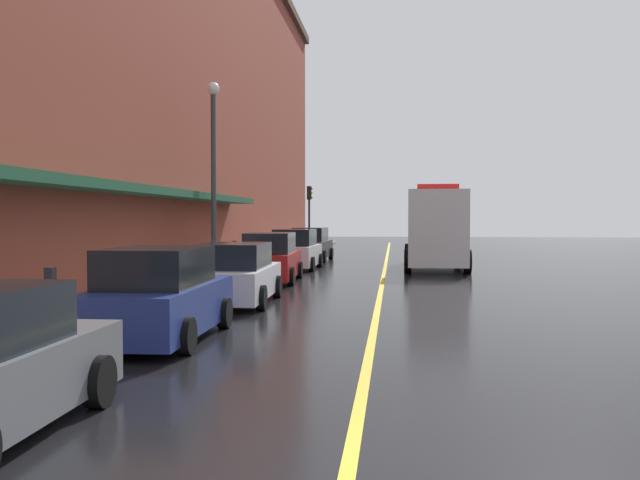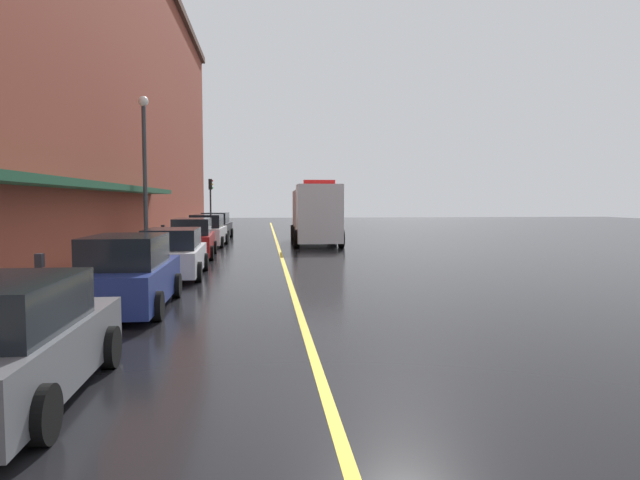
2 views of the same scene
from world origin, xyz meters
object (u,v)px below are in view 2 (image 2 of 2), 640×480
at_px(parked_car_4, 207,231).
at_px(street_lamp_left, 145,159).
at_px(parked_car_0, 3,345).
at_px(parking_meter_1, 163,234).
at_px(traffic_light_near, 211,194).
at_px(parked_car_1, 128,275).
at_px(parked_car_2, 173,254).
at_px(parked_car_3, 193,239).
at_px(parked_car_5, 216,227).
at_px(parking_meter_0, 40,274).
at_px(box_truck, 315,214).

distance_m(parked_car_4, street_lamp_left, 8.05).
relative_size(parked_car_0, parking_meter_1, 3.30).
distance_m(parking_meter_1, traffic_light_near, 22.40).
relative_size(parked_car_1, traffic_light_near, 1.10).
distance_m(parked_car_4, traffic_light_near, 16.25).
bearing_deg(parked_car_0, street_lamp_left, 5.23).
height_order(parked_car_0, parked_car_1, parked_car_1).
relative_size(parked_car_2, parked_car_4, 1.08).
distance_m(parked_car_1, parking_meter_1, 12.40).
distance_m(parked_car_0, parked_car_3, 18.45).
bearing_deg(traffic_light_near, street_lamp_left, -91.65).
bearing_deg(parked_car_5, parking_meter_1, 176.07).
distance_m(parked_car_1, parked_car_4, 18.60).
bearing_deg(street_lamp_left, parked_car_1, -80.40).
xyz_separation_m(parked_car_1, parked_car_3, (-0.04, 12.30, 0.01)).
bearing_deg(parked_car_3, parking_meter_1, 86.71).
height_order(parked_car_3, street_lamp_left, street_lamp_left).
height_order(parked_car_0, street_lamp_left, street_lamp_left).
distance_m(parked_car_2, parking_meter_1, 6.73).
bearing_deg(parked_car_2, parked_car_0, 177.42).
bearing_deg(traffic_light_near, parked_car_5, -82.68).
xyz_separation_m(parked_car_0, parking_meter_0, (-1.30, 4.57, 0.31)).
height_order(parked_car_0, traffic_light_near, traffic_light_near).
bearing_deg(parked_car_3, box_truck, -41.48).
bearing_deg(parking_meter_1, parked_car_5, 84.04).
distance_m(parked_car_3, parked_car_4, 6.30).
bearing_deg(traffic_light_near, parked_car_1, -87.84).
relative_size(parked_car_2, parked_car_5, 0.97).
xyz_separation_m(parked_car_2, parked_car_4, (-0.14, 12.83, 0.07)).
bearing_deg(parked_car_3, parking_meter_0, 172.24).
height_order(parked_car_4, box_truck, box_truck).
relative_size(parked_car_1, box_truck, 0.53).
relative_size(parked_car_0, parked_car_4, 0.99).
bearing_deg(street_lamp_left, traffic_light_near, 88.35).
height_order(parked_car_1, parked_car_3, parked_car_3).
bearing_deg(street_lamp_left, parking_meter_0, -87.40).
bearing_deg(parked_car_2, street_lamp_left, 18.00).
bearing_deg(parking_meter_1, traffic_light_near, 89.84).
height_order(parked_car_4, street_lamp_left, street_lamp_left).
relative_size(parking_meter_0, street_lamp_left, 0.19).
bearing_deg(traffic_light_near, parked_car_2, -87.15).
xyz_separation_m(parked_car_1, parking_meter_0, (-1.37, -1.57, 0.24)).
bearing_deg(parking_meter_0, traffic_light_near, 89.90).
height_order(parked_car_4, parking_meter_0, parked_car_4).
relative_size(parked_car_1, parked_car_3, 0.96).
relative_size(parked_car_5, box_truck, 0.55).
relative_size(parked_car_3, parked_car_4, 1.11).
bearing_deg(parked_car_4, parked_car_5, 1.89).
height_order(parked_car_4, parked_car_5, parked_car_4).
xyz_separation_m(parked_car_3, parking_meter_0, (-1.33, -13.87, 0.23)).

